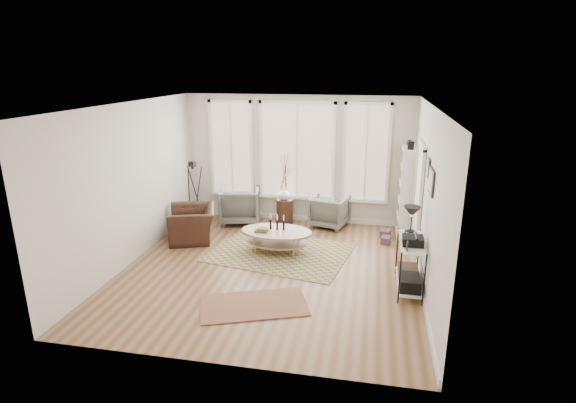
% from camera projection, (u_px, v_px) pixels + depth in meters
% --- Properties ---
extents(room, '(5.50, 5.54, 2.90)m').
position_uv_depth(room, '(271.00, 192.00, 7.70)').
color(room, '#8E6647').
rests_on(room, ground).
extents(bay_window, '(4.14, 0.12, 2.24)m').
position_uv_depth(bay_window, '(297.00, 153.00, 10.17)').
color(bay_window, '#D7B089').
rests_on(bay_window, ground).
extents(door, '(0.09, 1.06, 2.22)m').
position_uv_depth(door, '(418.00, 199.00, 8.38)').
color(door, silver).
rests_on(door, ground).
extents(bookcase, '(0.31, 0.85, 2.06)m').
position_uv_depth(bookcase, '(407.00, 192.00, 9.46)').
color(bookcase, white).
rests_on(bookcase, ground).
extents(low_shelf, '(0.38, 1.08, 1.30)m').
position_uv_depth(low_shelf, '(410.00, 260.00, 7.23)').
color(low_shelf, white).
rests_on(low_shelf, ground).
extents(wall_art, '(0.04, 0.88, 0.44)m').
position_uv_depth(wall_art, '(430.00, 178.00, 6.82)').
color(wall_art, black).
rests_on(wall_art, ground).
extents(rug_main, '(2.91, 2.39, 0.01)m').
position_uv_depth(rug_main, '(280.00, 252.00, 8.79)').
color(rug_main, brown).
rests_on(rug_main, ground).
extents(rug_runner, '(1.82, 1.40, 0.01)m').
position_uv_depth(rug_runner, '(254.00, 305.00, 6.85)').
color(rug_runner, maroon).
rests_on(rug_runner, ground).
extents(coffee_table, '(1.42, 0.93, 0.64)m').
position_uv_depth(coffee_table, '(276.00, 235.00, 8.73)').
color(coffee_table, tan).
rests_on(coffee_table, ground).
extents(armchair_left, '(1.07, 1.09, 0.83)m').
position_uv_depth(armchair_left, '(240.00, 205.00, 10.40)').
color(armchair_left, slate).
rests_on(armchair_left, ground).
extents(armchair_right, '(0.93, 0.94, 0.71)m').
position_uv_depth(armchair_right, '(330.00, 211.00, 10.14)').
color(armchair_right, slate).
rests_on(armchair_right, ground).
extents(side_table, '(0.38, 0.38, 1.60)m').
position_uv_depth(side_table, '(285.00, 191.00, 10.21)').
color(side_table, '#351E15').
rests_on(side_table, ground).
extents(vase, '(0.34, 0.34, 0.28)m').
position_uv_depth(vase, '(284.00, 194.00, 10.23)').
color(vase, silver).
rests_on(vase, side_table).
extents(accent_chair, '(1.31, 1.23, 0.69)m').
position_uv_depth(accent_chair, '(193.00, 224.00, 9.37)').
color(accent_chair, '#351E15').
rests_on(accent_chair, ground).
extents(tripod_camera, '(0.51, 0.51, 1.46)m').
position_uv_depth(tripod_camera, '(194.00, 196.00, 10.17)').
color(tripod_camera, black).
rests_on(tripod_camera, ground).
extents(book_stack_near, '(0.24, 0.29, 0.16)m').
position_uv_depth(book_stack_near, '(385.00, 233.00, 9.56)').
color(book_stack_near, brown).
rests_on(book_stack_near, ground).
extents(book_stack_far, '(0.21, 0.25, 0.15)m').
position_uv_depth(book_stack_far, '(386.00, 240.00, 9.22)').
color(book_stack_far, brown).
rests_on(book_stack_far, ground).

